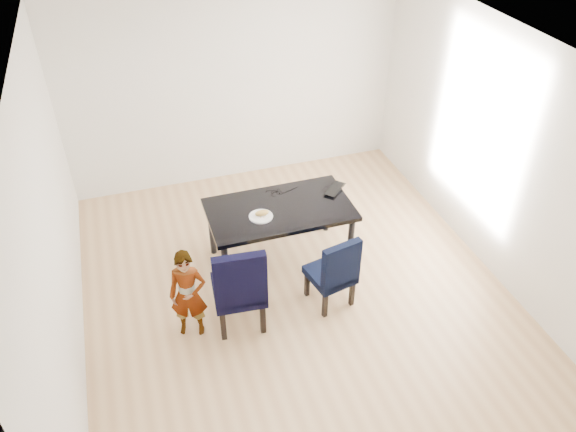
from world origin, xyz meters
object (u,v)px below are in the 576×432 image
object	(u,v)px
plate	(261,216)
child	(188,294)
dining_table	(280,234)
chair_right	(330,269)
chair_left	(238,283)
laptop	(331,188)

from	to	relation	value
plate	child	bearing A→B (deg)	-144.04
dining_table	chair_right	size ratio (longest dim) A/B	1.79
chair_left	plate	bearing A→B (deg)	62.95
dining_table	child	size ratio (longest dim) A/B	1.58
child	chair_right	bearing A→B (deg)	15.46
plate	laptop	distance (m)	0.96
chair_left	child	distance (m)	0.50
dining_table	child	distance (m)	1.42
plate	chair_left	bearing A→B (deg)	-122.33
dining_table	chair_left	distance (m)	1.05
chair_right	plate	size ratio (longest dim) A/B	3.44
chair_left	child	xyz separation A→B (m)	(-0.50, 0.01, -0.02)
dining_table	chair_left	world-z (taller)	chair_left
chair_left	laptop	bearing A→B (deg)	40.45
dining_table	plate	xyz separation A→B (m)	(-0.24, -0.10, 0.38)
plate	laptop	bearing A→B (deg)	16.12
chair_left	child	size ratio (longest dim) A/B	1.04
chair_left	plate	xyz separation A→B (m)	(0.44, 0.69, 0.23)
chair_right	laptop	world-z (taller)	chair_right
child	plate	size ratio (longest dim) A/B	3.89
chair_left	child	world-z (taller)	chair_left
dining_table	plate	world-z (taller)	plate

